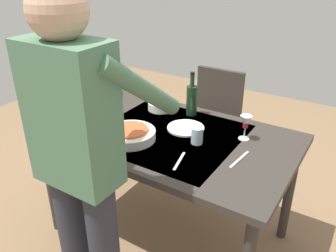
{
  "coord_description": "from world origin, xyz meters",
  "views": [
    {
      "loc": [
        -1.0,
        1.58,
        1.75
      ],
      "look_at": [
        0.0,
        0.0,
        0.83
      ],
      "focal_mm": 37.32,
      "sensor_mm": 36.0,
      "label": 1
    }
  ],
  "objects_px": {
    "chair_near": "(213,118)",
    "water_cup_near_right": "(109,94)",
    "wine_glass_left": "(246,123)",
    "side_bowl_salad": "(161,105)",
    "person_server": "(81,161)",
    "dinner_plate_far": "(99,117)",
    "dining_table": "(168,145)",
    "water_cup_near_left": "(197,135)",
    "dinner_plate_near": "(186,128)",
    "serving_bowl_pasta": "(130,134)",
    "wine_bottle": "(192,99)"
  },
  "relations": [
    {
      "from": "serving_bowl_pasta",
      "to": "chair_near",
      "type": "bearing_deg",
      "value": -93.7
    },
    {
      "from": "wine_bottle",
      "to": "person_server",
      "type": "bearing_deg",
      "value": 91.69
    },
    {
      "from": "water_cup_near_right",
      "to": "dinner_plate_near",
      "type": "height_order",
      "value": "water_cup_near_right"
    },
    {
      "from": "dining_table",
      "to": "wine_glass_left",
      "type": "height_order",
      "value": "wine_glass_left"
    },
    {
      "from": "dining_table",
      "to": "water_cup_near_left",
      "type": "distance_m",
      "value": 0.24
    },
    {
      "from": "wine_bottle",
      "to": "dinner_plate_far",
      "type": "relative_size",
      "value": 1.29
    },
    {
      "from": "wine_glass_left",
      "to": "side_bowl_salad",
      "type": "xyz_separation_m",
      "value": [
        0.65,
        -0.11,
        -0.07
      ]
    },
    {
      "from": "dining_table",
      "to": "chair_near",
      "type": "distance_m",
      "value": 0.85
    },
    {
      "from": "person_server",
      "to": "side_bowl_salad",
      "type": "height_order",
      "value": "person_server"
    },
    {
      "from": "water_cup_near_left",
      "to": "water_cup_near_right",
      "type": "bearing_deg",
      "value": -14.51
    },
    {
      "from": "dining_table",
      "to": "side_bowl_salad",
      "type": "xyz_separation_m",
      "value": [
        0.24,
        -0.28,
        0.11
      ]
    },
    {
      "from": "side_bowl_salad",
      "to": "water_cup_near_left",
      "type": "bearing_deg",
      "value": 146.11
    },
    {
      "from": "dining_table",
      "to": "dinner_plate_far",
      "type": "height_order",
      "value": "dinner_plate_far"
    },
    {
      "from": "chair_near",
      "to": "water_cup_near_right",
      "type": "distance_m",
      "value": 0.89
    },
    {
      "from": "water_cup_near_left",
      "to": "serving_bowl_pasta",
      "type": "bearing_deg",
      "value": 25.29
    },
    {
      "from": "wine_bottle",
      "to": "wine_glass_left",
      "type": "height_order",
      "value": "wine_bottle"
    },
    {
      "from": "wine_bottle",
      "to": "water_cup_near_left",
      "type": "height_order",
      "value": "wine_bottle"
    },
    {
      "from": "dining_table",
      "to": "serving_bowl_pasta",
      "type": "xyz_separation_m",
      "value": [
        0.15,
        0.18,
        0.11
      ]
    },
    {
      "from": "wine_bottle",
      "to": "dinner_plate_far",
      "type": "distance_m",
      "value": 0.63
    },
    {
      "from": "chair_near",
      "to": "side_bowl_salad",
      "type": "distance_m",
      "value": 0.64
    },
    {
      "from": "side_bowl_salad",
      "to": "dining_table",
      "type": "bearing_deg",
      "value": 129.89
    },
    {
      "from": "dinner_plate_near",
      "to": "water_cup_near_left",
      "type": "bearing_deg",
      "value": 139.22
    },
    {
      "from": "dinner_plate_far",
      "to": "dinner_plate_near",
      "type": "bearing_deg",
      "value": -164.39
    },
    {
      "from": "serving_bowl_pasta",
      "to": "water_cup_near_left",
      "type": "bearing_deg",
      "value": -154.71
    },
    {
      "from": "chair_near",
      "to": "dinner_plate_far",
      "type": "xyz_separation_m",
      "value": [
        0.43,
        0.88,
        0.25
      ]
    },
    {
      "from": "water_cup_near_right",
      "to": "dinner_plate_near",
      "type": "distance_m",
      "value": 0.71
    },
    {
      "from": "wine_glass_left",
      "to": "serving_bowl_pasta",
      "type": "xyz_separation_m",
      "value": [
        0.56,
        0.36,
        -0.07
      ]
    },
    {
      "from": "chair_near",
      "to": "water_cup_near_right",
      "type": "bearing_deg",
      "value": 48.22
    },
    {
      "from": "side_bowl_salad",
      "to": "dinner_plate_far",
      "type": "height_order",
      "value": "side_bowl_salad"
    },
    {
      "from": "dining_table",
      "to": "side_bowl_salad",
      "type": "relative_size",
      "value": 8.38
    },
    {
      "from": "person_server",
      "to": "serving_bowl_pasta",
      "type": "relative_size",
      "value": 5.63
    },
    {
      "from": "dining_table",
      "to": "dinner_plate_far",
      "type": "xyz_separation_m",
      "value": [
        0.51,
        0.05,
        0.09
      ]
    },
    {
      "from": "water_cup_near_left",
      "to": "dinner_plate_near",
      "type": "bearing_deg",
      "value": -40.78
    },
    {
      "from": "wine_glass_left",
      "to": "dinner_plate_far",
      "type": "bearing_deg",
      "value": 13.65
    },
    {
      "from": "dining_table",
      "to": "water_cup_near_left",
      "type": "height_order",
      "value": "water_cup_near_left"
    },
    {
      "from": "dining_table",
      "to": "person_server",
      "type": "bearing_deg",
      "value": 91.2
    },
    {
      "from": "wine_bottle",
      "to": "serving_bowl_pasta",
      "type": "bearing_deg",
      "value": 75.01
    },
    {
      "from": "chair_near",
      "to": "side_bowl_salad",
      "type": "bearing_deg",
      "value": 74.64
    },
    {
      "from": "wine_glass_left",
      "to": "water_cup_near_right",
      "type": "distance_m",
      "value": 1.06
    },
    {
      "from": "water_cup_near_right",
      "to": "wine_bottle",
      "type": "bearing_deg",
      "value": -169.79
    },
    {
      "from": "wine_glass_left",
      "to": "side_bowl_salad",
      "type": "height_order",
      "value": "wine_glass_left"
    },
    {
      "from": "chair_near",
      "to": "wine_glass_left",
      "type": "distance_m",
      "value": 0.9
    },
    {
      "from": "person_server",
      "to": "dinner_plate_far",
      "type": "distance_m",
      "value": 0.87
    },
    {
      "from": "dinner_plate_near",
      "to": "wine_glass_left",
      "type": "bearing_deg",
      "value": -169.59
    },
    {
      "from": "person_server",
      "to": "water_cup_near_right",
      "type": "xyz_separation_m",
      "value": [
        0.66,
        -0.92,
        -0.13
      ]
    },
    {
      "from": "dining_table",
      "to": "dinner_plate_far",
      "type": "bearing_deg",
      "value": 5.52
    },
    {
      "from": "water_cup_near_right",
      "to": "wine_glass_left",
      "type": "bearing_deg",
      "value": 178.34
    },
    {
      "from": "dining_table",
      "to": "wine_glass_left",
      "type": "distance_m",
      "value": 0.49
    },
    {
      "from": "dining_table",
      "to": "dinner_plate_near",
      "type": "distance_m",
      "value": 0.15
    },
    {
      "from": "person_server",
      "to": "water_cup_near_right",
      "type": "bearing_deg",
      "value": -54.37
    }
  ]
}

